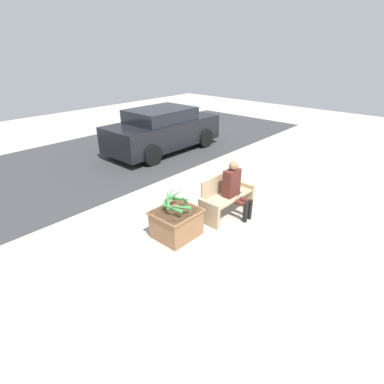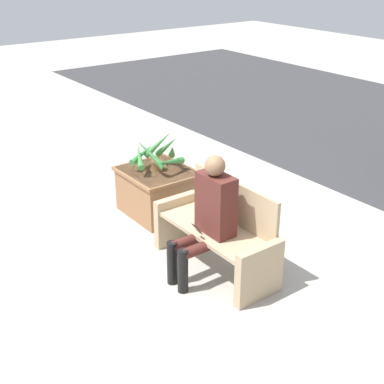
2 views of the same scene
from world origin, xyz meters
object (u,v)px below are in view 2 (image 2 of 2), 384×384
person_seated (209,213)px  planter_box (158,190)px  bench (219,231)px  potted_plant (157,154)px

person_seated → planter_box: (-1.49, 0.37, -0.39)m
bench → planter_box: bearing=172.7°
bench → potted_plant: potted_plant is taller
person_seated → potted_plant: 1.55m
person_seated → planter_box: 1.59m
planter_box → potted_plant: (-0.01, 0.01, 0.48)m
planter_box → person_seated: bearing=-13.9°
bench → person_seated: bearing=-71.0°
bench → planter_box: 1.45m
planter_box → potted_plant: bearing=130.2°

